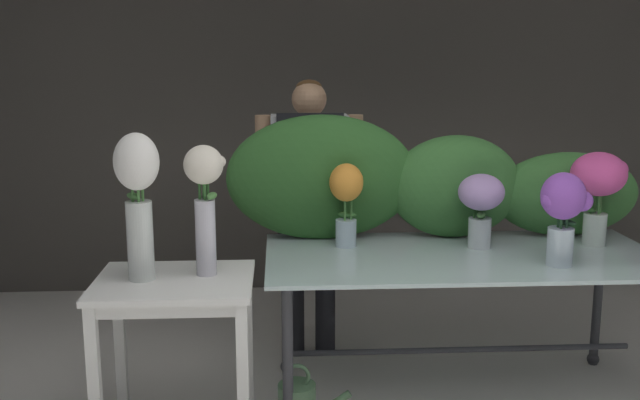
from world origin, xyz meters
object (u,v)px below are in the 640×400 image
at_px(vase_fuchsia_tulips, 599,183).
at_px(vase_cream_lisianthus_tall, 205,198).
at_px(side_table_white, 175,303).
at_px(vase_lilac_freesia, 481,201).
at_px(vase_sunset_peonies, 346,197).
at_px(vase_white_roses_tall, 138,197).
at_px(vase_violet_stock, 563,210).
at_px(display_table_glass, 462,275).
at_px(florist, 309,188).

relative_size(vase_fuchsia_tulips, vase_cream_lisianthus_tall, 0.84).
height_order(side_table_white, vase_lilac_freesia, vase_lilac_freesia).
xyz_separation_m(vase_lilac_freesia, vase_sunset_peonies, (-0.69, 0.07, 0.02)).
bearing_deg(vase_white_roses_tall, vase_violet_stock, 3.62).
distance_m(vase_fuchsia_tulips, vase_cream_lisianthus_tall, 2.04).
xyz_separation_m(display_table_glass, florist, (-0.75, 0.66, 0.34)).
relative_size(display_table_glass, vase_white_roses_tall, 3.04).
distance_m(side_table_white, vase_sunset_peonies, 1.05).
relative_size(vase_lilac_freesia, vase_white_roses_tall, 0.59).
distance_m(side_table_white, florist, 1.24).
bearing_deg(display_table_glass, side_table_white, -166.06).
bearing_deg(vase_sunset_peonies, vase_violet_stock, -22.69).
relative_size(side_table_white, vase_sunset_peonies, 1.79).
bearing_deg(florist, vase_cream_lisianthus_tall, -118.30).
height_order(vase_lilac_freesia, vase_sunset_peonies, vase_sunset_peonies).
bearing_deg(display_table_glass, vase_violet_stock, -28.66).
distance_m(vase_fuchsia_tulips, vase_lilac_freesia, 0.63).
bearing_deg(florist, vase_white_roses_tall, -128.22).
bearing_deg(vase_lilac_freesia, vase_cream_lisianthus_tall, -163.37).
height_order(display_table_glass, vase_violet_stock, vase_violet_stock).
bearing_deg(vase_white_roses_tall, vase_cream_lisianthus_tall, 11.64).
relative_size(florist, vase_lilac_freesia, 4.20).
relative_size(florist, vase_sunset_peonies, 3.71).
bearing_deg(vase_violet_stock, display_table_glass, 151.34).
bearing_deg(vase_violet_stock, vase_fuchsia_tulips, 47.54).
height_order(vase_sunset_peonies, vase_cream_lisianthus_tall, vase_cream_lisianthus_tall).
height_order(vase_violet_stock, vase_lilac_freesia, vase_violet_stock).
height_order(florist, vase_lilac_freesia, florist).
relative_size(display_table_glass, florist, 1.22).
bearing_deg(vase_fuchsia_tulips, vase_lilac_freesia, -178.78).
xyz_separation_m(vase_white_roses_tall, vase_cream_lisianthus_tall, (0.28, 0.06, -0.02)).
height_order(vase_fuchsia_tulips, vase_cream_lisianthus_tall, vase_cream_lisianthus_tall).
distance_m(side_table_white, vase_cream_lisianthus_tall, 0.49).
bearing_deg(florist, side_table_white, -122.93).
xyz_separation_m(side_table_white, vase_white_roses_tall, (-0.14, 0.00, 0.49)).
bearing_deg(side_table_white, vase_violet_stock, 3.91).
height_order(side_table_white, vase_violet_stock, vase_violet_stock).
xyz_separation_m(florist, vase_lilac_freesia, (0.86, -0.54, 0.02)).
xyz_separation_m(side_table_white, vase_sunset_peonies, (0.82, 0.53, 0.37)).
bearing_deg(vase_white_roses_tall, vase_fuchsia_tulips, 11.94).
bearing_deg(florist, vase_sunset_peonies, -69.92).
bearing_deg(display_table_glass, vase_cream_lisianthus_tall, -167.05).
bearing_deg(side_table_white, display_table_glass, 13.94).
bearing_deg(vase_sunset_peonies, florist, 110.08).
xyz_separation_m(florist, vase_white_roses_tall, (-0.79, -1.00, 0.15)).
relative_size(vase_lilac_freesia, vase_sunset_peonies, 0.88).
bearing_deg(vase_cream_lisianthus_tall, vase_sunset_peonies, 34.97).
bearing_deg(vase_fuchsia_tulips, display_table_glass, -169.66).
xyz_separation_m(vase_fuchsia_tulips, vase_cream_lisianthus_tall, (-1.99, -0.42, 0.02)).
bearing_deg(vase_white_roses_tall, display_table_glass, 12.71).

